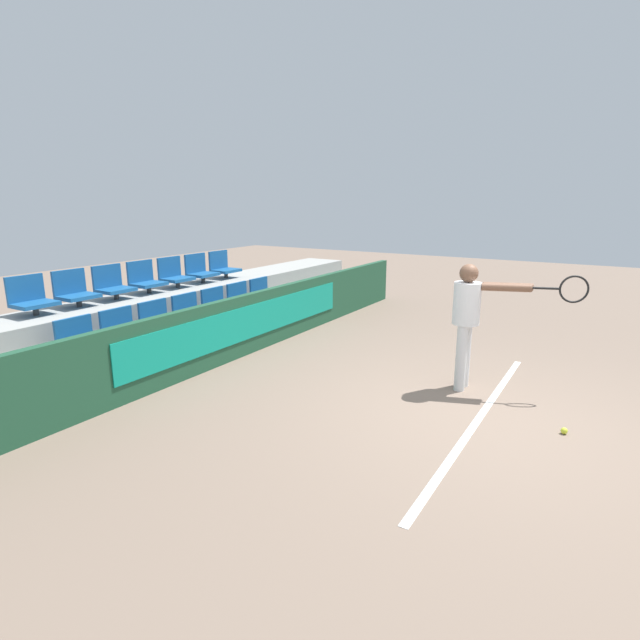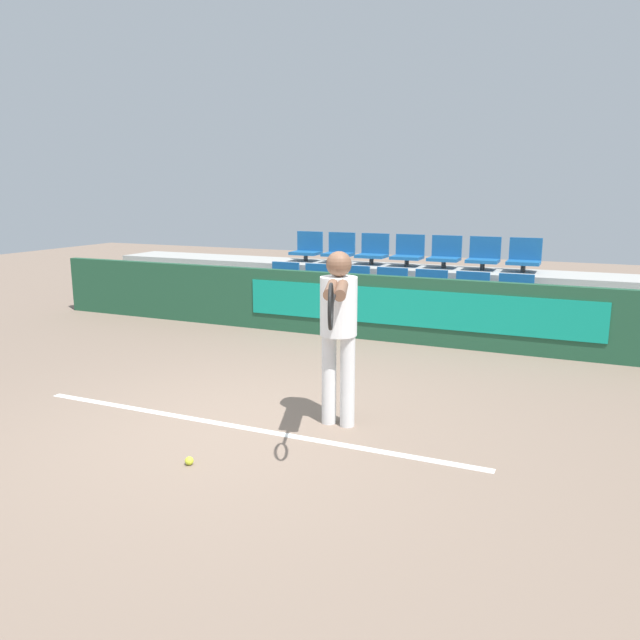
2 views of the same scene
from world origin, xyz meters
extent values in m
plane|color=#7A6656|center=(0.00, 0.00, 0.00)|extent=(30.00, 30.00, 0.00)
cube|color=white|center=(0.00, 0.01, 0.00)|extent=(4.39, 0.08, 0.01)
cube|color=#1E4C33|center=(0.00, 3.63, 0.46)|extent=(11.03, 0.12, 0.91)
cube|color=#0F937A|center=(0.53, 3.56, 0.50)|extent=(4.88, 0.02, 0.50)
cube|color=#9E9E99|center=(0.00, 4.18, 0.22)|extent=(10.63, 0.93, 0.43)
cube|color=#9E9E99|center=(0.00, 5.12, 0.43)|extent=(10.63, 0.93, 0.87)
cylinder|color=#333333|center=(-1.78, 4.23, 0.49)|extent=(0.07, 0.07, 0.12)
cube|color=#195693|center=(-1.78, 4.23, 0.57)|extent=(0.47, 0.39, 0.05)
cube|color=#195693|center=(-1.78, 4.40, 0.76)|extent=(0.47, 0.04, 0.33)
cylinder|color=#333333|center=(-1.19, 4.23, 0.49)|extent=(0.07, 0.07, 0.12)
cube|color=#195693|center=(-1.19, 4.23, 0.57)|extent=(0.47, 0.39, 0.05)
cube|color=#195693|center=(-1.19, 4.40, 0.76)|extent=(0.47, 0.04, 0.33)
cylinder|color=#333333|center=(-0.59, 4.23, 0.49)|extent=(0.07, 0.07, 0.12)
cube|color=#195693|center=(-0.59, 4.23, 0.57)|extent=(0.47, 0.39, 0.05)
cube|color=#195693|center=(-0.59, 4.40, 0.76)|extent=(0.47, 0.04, 0.33)
cylinder|color=#333333|center=(0.00, 4.23, 0.49)|extent=(0.07, 0.07, 0.12)
cube|color=#195693|center=(0.00, 4.23, 0.57)|extent=(0.47, 0.39, 0.05)
cube|color=#195693|center=(0.00, 4.40, 0.76)|extent=(0.47, 0.04, 0.33)
cylinder|color=#333333|center=(0.59, 4.23, 0.49)|extent=(0.07, 0.07, 0.12)
cube|color=#195693|center=(0.59, 4.23, 0.57)|extent=(0.47, 0.39, 0.05)
cube|color=#195693|center=(0.59, 4.40, 0.76)|extent=(0.47, 0.04, 0.33)
cylinder|color=#333333|center=(1.19, 4.23, 0.49)|extent=(0.07, 0.07, 0.12)
cube|color=#195693|center=(1.19, 4.23, 0.57)|extent=(0.47, 0.39, 0.05)
cube|color=#195693|center=(1.19, 4.40, 0.76)|extent=(0.47, 0.04, 0.33)
cylinder|color=#333333|center=(1.78, 4.23, 0.49)|extent=(0.07, 0.07, 0.12)
cube|color=#195693|center=(1.78, 4.23, 0.57)|extent=(0.47, 0.39, 0.05)
cube|color=#195693|center=(1.78, 4.40, 0.76)|extent=(0.47, 0.04, 0.33)
cylinder|color=#333333|center=(-1.78, 5.16, 0.92)|extent=(0.07, 0.07, 0.12)
cube|color=#195693|center=(-1.78, 5.16, 1.01)|extent=(0.47, 0.39, 0.05)
cube|color=#195693|center=(-1.78, 5.34, 1.20)|extent=(0.47, 0.04, 0.33)
cylinder|color=#333333|center=(-1.19, 5.16, 0.92)|extent=(0.07, 0.07, 0.12)
cube|color=#195693|center=(-1.19, 5.16, 1.01)|extent=(0.47, 0.39, 0.05)
cube|color=#195693|center=(-1.19, 5.34, 1.20)|extent=(0.47, 0.04, 0.33)
cylinder|color=#333333|center=(-0.59, 5.16, 0.92)|extent=(0.07, 0.07, 0.12)
cube|color=#195693|center=(-0.59, 5.16, 1.01)|extent=(0.47, 0.39, 0.05)
cube|color=#195693|center=(-0.59, 5.34, 1.20)|extent=(0.47, 0.04, 0.33)
cylinder|color=#333333|center=(0.00, 5.16, 0.92)|extent=(0.07, 0.07, 0.12)
cube|color=#195693|center=(0.00, 5.16, 1.01)|extent=(0.47, 0.39, 0.05)
cube|color=#195693|center=(0.00, 5.34, 1.20)|extent=(0.47, 0.04, 0.33)
cylinder|color=#333333|center=(0.59, 5.16, 0.92)|extent=(0.07, 0.07, 0.12)
cube|color=#195693|center=(0.59, 5.16, 1.01)|extent=(0.47, 0.39, 0.05)
cube|color=#195693|center=(0.59, 5.34, 1.20)|extent=(0.47, 0.04, 0.33)
cylinder|color=#333333|center=(1.19, 5.16, 0.92)|extent=(0.07, 0.07, 0.12)
cube|color=#195693|center=(1.19, 5.16, 1.01)|extent=(0.47, 0.39, 0.05)
cube|color=#195693|center=(1.19, 5.34, 1.20)|extent=(0.47, 0.04, 0.33)
cylinder|color=#333333|center=(1.78, 5.16, 0.92)|extent=(0.07, 0.07, 0.12)
cube|color=#195693|center=(1.78, 5.16, 1.01)|extent=(0.47, 0.39, 0.05)
cube|color=#195693|center=(1.78, 5.34, 1.20)|extent=(0.47, 0.04, 0.33)
cylinder|color=silver|center=(0.67, 0.43, 0.41)|extent=(0.13, 0.13, 0.82)
cylinder|color=silver|center=(0.84, 0.43, 0.41)|extent=(0.13, 0.13, 0.82)
cylinder|color=white|center=(0.75, 0.43, 1.08)|extent=(0.32, 0.32, 0.51)
sphere|color=brown|center=(0.75, 0.43, 1.44)|extent=(0.22, 0.22, 0.22)
cylinder|color=brown|center=(0.86, 0.02, 1.29)|extent=(0.27, 0.56, 0.09)
cylinder|color=brown|center=(0.95, 0.02, 1.29)|extent=(0.27, 0.56, 0.09)
cylinder|color=black|center=(1.04, -0.39, 1.29)|extent=(0.13, 0.29, 0.03)
torus|color=black|center=(1.15, -0.67, 1.29)|extent=(0.13, 0.31, 0.32)
sphere|color=#CCDB33|center=(0.04, -0.81, 0.03)|extent=(0.07, 0.07, 0.07)
camera|label=1|loc=(-5.17, -1.10, 2.30)|focal=28.00mm
camera|label=2|loc=(2.74, -4.47, 2.06)|focal=35.00mm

